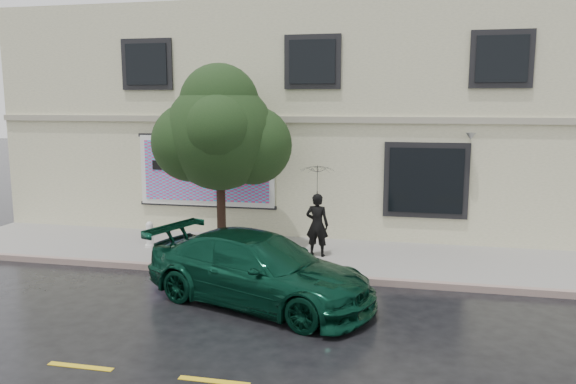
% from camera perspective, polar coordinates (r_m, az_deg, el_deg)
% --- Properties ---
extents(ground, '(90.00, 90.00, 0.00)m').
position_cam_1_polar(ground, '(11.91, -1.77, -10.97)').
color(ground, black).
rests_on(ground, ground).
extents(sidewalk, '(20.00, 3.50, 0.15)m').
position_cam_1_polar(sidewalk, '(14.91, 1.26, -6.50)').
color(sidewalk, gray).
rests_on(sidewalk, ground).
extents(curb, '(20.00, 0.18, 0.16)m').
position_cam_1_polar(curb, '(13.27, -0.19, -8.49)').
color(curb, gray).
rests_on(curb, ground).
extents(road_marking, '(19.00, 0.12, 0.01)m').
position_cam_1_polar(road_marking, '(8.84, -7.53, -18.50)').
color(road_marking, gold).
rests_on(road_marking, ground).
extents(building, '(20.00, 8.12, 7.00)m').
position_cam_1_polar(building, '(20.04, 4.44, 7.41)').
color(building, beige).
rests_on(building, ground).
extents(billboard, '(4.30, 0.16, 2.20)m').
position_cam_1_polar(billboard, '(16.97, -8.31, 2.13)').
color(billboard, white).
rests_on(billboard, ground).
extents(car, '(5.38, 3.71, 1.44)m').
position_cam_1_polar(car, '(11.56, -2.99, -7.86)').
color(car, '#083122').
rests_on(car, ground).
extents(pedestrian, '(0.63, 0.45, 1.64)m').
position_cam_1_polar(pedestrian, '(14.47, 2.98, -3.34)').
color(pedestrian, black).
rests_on(pedestrian, sidewalk).
extents(umbrella, '(1.21, 1.21, 0.70)m').
position_cam_1_polar(umbrella, '(14.26, 3.01, 1.25)').
color(umbrella, black).
rests_on(umbrella, pedestrian).
extents(street_tree, '(2.89, 2.89, 4.53)m').
position_cam_1_polar(street_tree, '(14.85, -6.94, 5.71)').
color(street_tree, black).
rests_on(street_tree, sidewalk).
extents(fire_hydrant, '(0.29, 0.28, 0.72)m').
position_cam_1_polar(fire_hydrant, '(15.87, -13.86, -4.22)').
color(fire_hydrant, silver).
rests_on(fire_hydrant, sidewalk).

